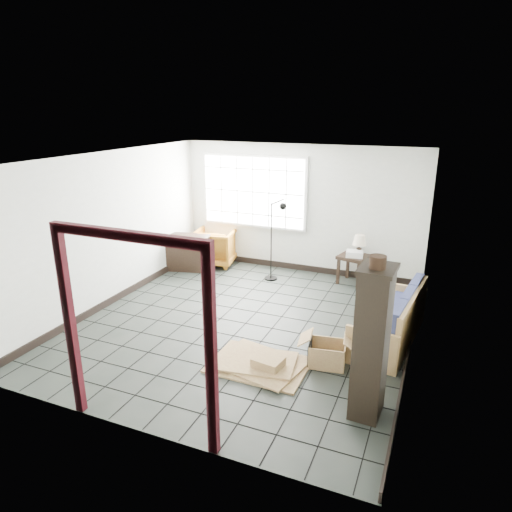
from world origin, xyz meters
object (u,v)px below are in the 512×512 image
at_px(futon_sofa, 393,323).
at_px(armchair, 215,245).
at_px(side_table, 354,260).
at_px(tall_shelf, 372,342).

xyz_separation_m(futon_sofa, armchair, (-3.99, 2.10, 0.13)).
bearing_deg(armchair, side_table, 169.02).
bearing_deg(tall_shelf, side_table, 106.59).
relative_size(futon_sofa, tall_shelf, 1.10).
xyz_separation_m(armchair, tall_shelf, (3.93, -3.91, 0.46)).
distance_m(side_table, tall_shelf, 4.05).
height_order(armchair, side_table, armchair).
distance_m(futon_sofa, armchair, 4.51).
bearing_deg(futon_sofa, tall_shelf, -84.94).
xyz_separation_m(futon_sofa, tall_shelf, (-0.06, -1.82, 0.59)).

